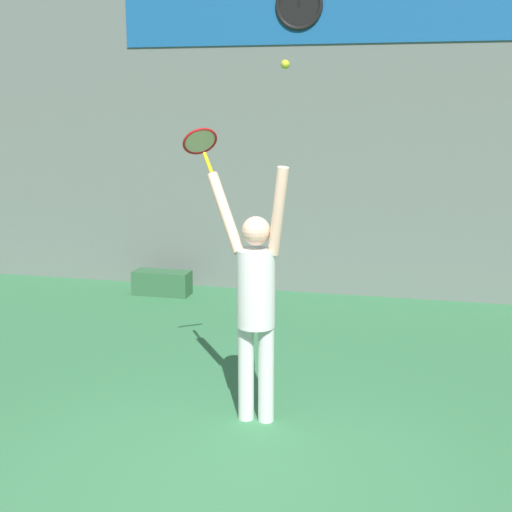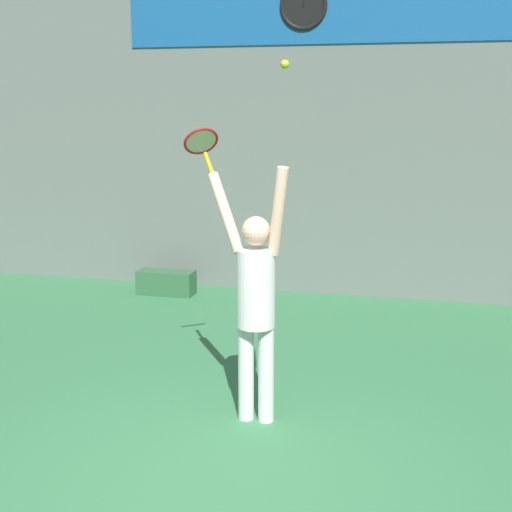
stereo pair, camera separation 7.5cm
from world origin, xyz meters
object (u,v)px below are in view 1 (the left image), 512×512
at_px(tennis_player, 256,296).
at_px(tennis_ball, 285,64).
at_px(equipment_bag, 162,283).
at_px(scoreboard_clock, 299,6).
at_px(tennis_racket, 201,143).

distance_m(tennis_player, tennis_ball, 1.81).
bearing_deg(equipment_bag, scoreboard_clock, 17.02).
bearing_deg(equipment_bag, tennis_ball, -56.78).
xyz_separation_m(tennis_player, tennis_racket, (-0.58, 0.44, 1.18)).
bearing_deg(tennis_racket, equipment_bag, 117.00).
bearing_deg(scoreboard_clock, tennis_racket, -92.72).
distance_m(tennis_player, equipment_bag, 4.26).
bearing_deg(tennis_racket, tennis_ball, -34.90).
distance_m(tennis_racket, tennis_ball, 1.18).
distance_m(scoreboard_clock, tennis_racket, 3.98).
height_order(tennis_player, equipment_bag, tennis_player).
height_order(scoreboard_clock, equipment_bag, scoreboard_clock).
height_order(tennis_player, tennis_ball, tennis_ball).
bearing_deg(scoreboard_clock, tennis_player, -84.34).
bearing_deg(tennis_player, scoreboard_clock, 95.66).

